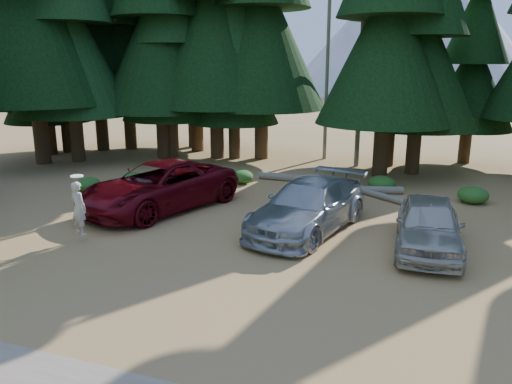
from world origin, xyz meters
TOP-DOWN VIEW (x-y plane):
  - ground at (0.00, 0.00)m, footprint 160.00×160.00m
  - forest_belt_north at (0.00, 15.00)m, footprint 36.00×7.00m
  - snag_front at (0.80, 14.50)m, footprint 0.24×0.24m
  - snag_back at (-1.20, 16.00)m, footprint 0.20×0.20m
  - mountain_peak at (-2.59, 88.23)m, footprint 48.00×50.00m
  - red_pickup at (-4.70, 4.16)m, footprint 4.59×6.71m
  - silver_minivan_center at (0.94, 3.66)m, footprint 3.34×5.84m
  - silver_minivan_right at (4.57, 3.15)m, footprint 1.99×4.51m
  - frisbee_player at (-5.18, 0.38)m, footprint 0.68×0.54m
  - log_left at (-0.63, 10.05)m, footprint 4.61×0.35m
  - log_mid at (3.12, 8.02)m, footprint 2.64×2.00m
  - log_right at (1.15, 8.70)m, footprint 4.74×1.69m
  - shrub_far_left at (-7.88, 7.25)m, footprint 0.94×0.94m
  - shrub_left at (-4.71, 9.32)m, footprint 1.02×1.02m
  - shrub_center_left at (-3.43, 8.91)m, footprint 1.12×1.12m
  - shrub_center_right at (2.59, 9.70)m, footprint 1.14×1.14m
  - shrub_right at (1.19, 7.64)m, footprint 1.24×1.24m
  - shrub_far_right at (6.07, 8.93)m, footprint 1.15×1.15m
  - shrub_edge_west at (-8.91, 5.50)m, footprint 1.03×1.03m

SIDE VIEW (x-z plane):
  - ground at x=0.00m, z-range 0.00..0.00m
  - forest_belt_north at x=0.00m, z-range -11.00..11.00m
  - log_mid at x=3.12m, z-range 0.00..0.25m
  - log_right at x=1.15m, z-range 0.00..0.31m
  - log_left at x=-0.63m, z-range 0.00..0.33m
  - shrub_far_left at x=-7.88m, z-range 0.00..0.52m
  - shrub_left at x=-4.71m, z-range 0.00..0.56m
  - shrub_edge_west at x=-8.91m, z-range 0.00..0.57m
  - shrub_center_left at x=-3.43m, z-range 0.00..0.62m
  - shrub_center_right at x=2.59m, z-range 0.00..0.63m
  - shrub_far_right at x=6.07m, z-range 0.00..0.63m
  - shrub_right at x=1.19m, z-range 0.00..0.68m
  - silver_minivan_right at x=4.57m, z-range 0.00..1.51m
  - silver_minivan_center at x=0.94m, z-range 0.00..1.59m
  - red_pickup at x=-4.70m, z-range 0.00..1.70m
  - frisbee_player at x=-5.18m, z-range 0.15..1.93m
  - snag_back at x=-1.20m, z-range 0.00..10.00m
  - snag_front at x=0.80m, z-range 0.00..12.00m
  - mountain_peak at x=-2.59m, z-range -1.29..26.71m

